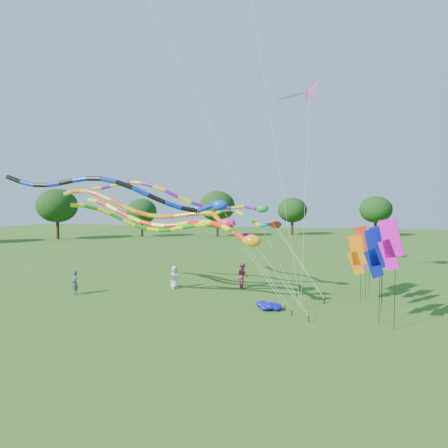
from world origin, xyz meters
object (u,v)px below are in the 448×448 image
(tube_kite_red, at_px, (185,225))
(tube_kite_orange, at_px, (160,210))
(person_c, at_px, (243,275))
(blue_nylon_heap, at_px, (267,305))
(person_b, at_px, (75,283))
(person_a, at_px, (175,277))

(tube_kite_red, bearing_deg, tube_kite_orange, 173.03)
(tube_kite_red, bearing_deg, person_c, 76.92)
(tube_kite_red, height_order, blue_nylon_heap, tube_kite_red)
(person_b, distance_m, person_c, 11.29)
(blue_nylon_heap, height_order, person_b, person_b)
(tube_kite_red, relative_size, person_a, 9.44)
(tube_kite_red, bearing_deg, person_a, 137.81)
(person_b, relative_size, person_c, 0.90)
(tube_kite_red, relative_size, person_b, 9.36)
(tube_kite_orange, xyz_separation_m, person_b, (-5.66, -1.07, -4.74))
(person_a, xyz_separation_m, person_b, (-5.55, -3.51, 0.01))
(tube_kite_red, relative_size, tube_kite_orange, 0.95)
(person_b, bearing_deg, tube_kite_orange, 44.29)
(tube_kite_orange, distance_m, person_c, 7.54)
(person_a, height_order, person_c, person_c)
(blue_nylon_heap, height_order, person_c, person_c)
(person_a, bearing_deg, tube_kite_red, -106.23)
(person_a, bearing_deg, tube_kite_orange, -136.84)
(tube_kite_orange, height_order, person_a, tube_kite_orange)
(tube_kite_red, distance_m, person_a, 5.47)
(tube_kite_red, xyz_separation_m, blue_nylon_heap, (5.04, -0.33, -4.41))
(person_b, bearing_deg, person_c, 59.68)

